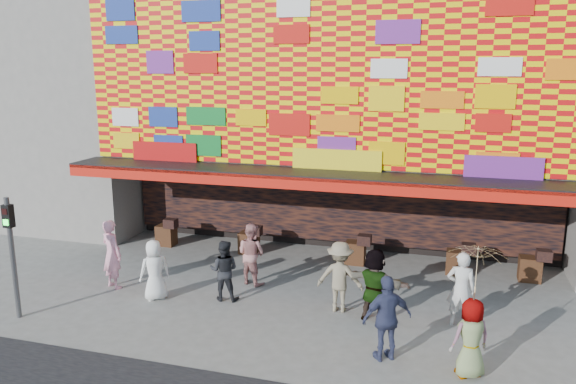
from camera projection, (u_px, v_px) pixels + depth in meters
name	position (u px, v px, depth m)	size (l,w,h in m)	color
ground	(280.00, 323.00, 13.36)	(90.00, 90.00, 0.00)	slate
shop_building	(348.00, 88.00, 19.87)	(15.20, 9.40, 10.00)	gray
neighbor_left	(37.00, 66.00, 23.13)	(11.00, 8.00, 12.00)	gray
signal_left	(11.00, 244.00, 13.26)	(0.22, 0.20, 3.00)	#59595B
ped_a	(155.00, 270.00, 14.56)	(0.78, 0.51, 1.60)	white
ped_b	(112.00, 254.00, 15.31)	(0.70, 0.46, 1.93)	#F39DBA
ped_c	(224.00, 270.00, 14.54)	(0.78, 0.61, 1.61)	black
ped_d	(340.00, 277.00, 13.85)	(1.15, 0.66, 1.78)	gray
ped_e	(387.00, 318.00, 11.52)	(1.07, 0.45, 1.83)	#363C60
ped_f	(375.00, 285.00, 13.33)	(1.66, 0.53, 1.79)	gray
ped_g	(471.00, 338.00, 10.90)	(0.79, 0.51, 1.61)	gray
ped_h	(461.00, 289.00, 13.05)	(0.66, 0.43, 1.81)	silver
ped_i	(251.00, 254.00, 15.63)	(0.84, 0.66, 1.74)	tan
parasol	(476.00, 271.00, 10.60)	(1.39, 1.40, 1.94)	#D8B788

